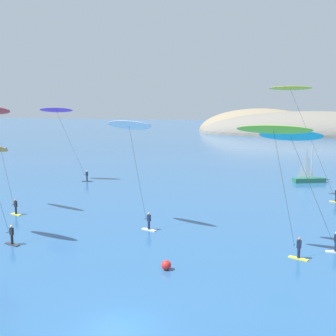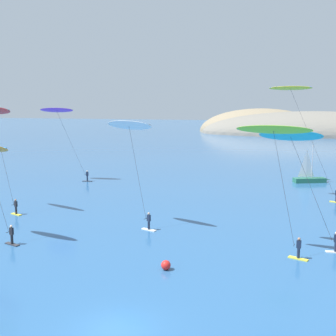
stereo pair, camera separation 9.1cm
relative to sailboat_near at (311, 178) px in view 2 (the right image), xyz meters
name	(u,v)px [view 2 (the right image)]	position (x,y,z in m)	size (l,w,h in m)	color
ground_plane	(116,330)	(-11.52, -47.59, -0.64)	(600.00, 600.00, 0.00)	#285689
headland_island	(293,134)	(-2.80, 112.96, -0.64)	(93.22, 48.74, 20.20)	#84755B
sailboat_near	(311,178)	(0.00, 0.00, 0.00)	(5.81, 3.26, 5.70)	#23664C
kitesurfer_cyan	(294,144)	(-2.93, -31.33, 7.94)	(7.21, 2.00, 9.79)	silver
kitesurfer_purple	(59,115)	(-37.39, -9.32, 9.54)	(8.16, 2.09, 11.32)	#2D2D33
kitesurfer_yellow	(294,97)	(-3.07, -12.48, 12.00)	(9.30, 2.11, 13.99)	yellow
kitesurfer_white	(130,132)	(-17.71, -29.56, 8.49)	(5.70, 3.12, 10.33)	silver
kitesurfer_lime	(276,140)	(-4.29, -33.87, 8.44)	(5.89, 1.90, 10.27)	yellow
marker_buoy	(166,265)	(-11.39, -39.04, -0.29)	(0.70, 0.70, 0.70)	red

